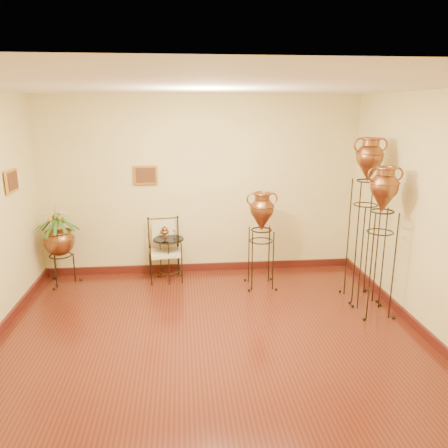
{
  "coord_description": "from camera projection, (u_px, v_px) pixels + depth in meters",
  "views": [
    {
      "loc": [
        -0.3,
        -4.3,
        2.6
      ],
      "look_at": [
        0.25,
        1.3,
        1.1
      ],
      "focal_mm": 35.0,
      "sensor_mm": 36.0,
      "label": 1
    }
  ],
  "objects": [
    {
      "name": "ground",
      "position": [
        213.0,
        350.0,
        4.83
      ],
      "size": [
        5.0,
        5.0,
        0.0
      ],
      "primitive_type": "plane",
      "color": "#5A1C15",
      "rests_on": "ground"
    },
    {
      "name": "room_shell",
      "position": [
        211.0,
        197.0,
        4.4
      ],
      "size": [
        5.02,
        5.02,
        2.81
      ],
      "color": "beige",
      "rests_on": "ground"
    },
    {
      "name": "amphora_tall",
      "position": [
        364.0,
        219.0,
        5.9
      ],
      "size": [
        0.53,
        0.53,
        2.26
      ],
      "rotation": [
        0.0,
        0.0,
        0.21
      ],
      "color": "black",
      "rests_on": "ground"
    },
    {
      "name": "amphora_mid",
      "position": [
        379.0,
        241.0,
        5.47
      ],
      "size": [
        0.53,
        0.53,
        1.95
      ],
      "rotation": [
        0.0,
        0.0,
        0.25
      ],
      "color": "black",
      "rests_on": "ground"
    },
    {
      "name": "amphora_short",
      "position": [
        261.0,
        240.0,
        6.42
      ],
      "size": [
        0.59,
        0.59,
        1.46
      ],
      "rotation": [
        0.0,
        0.0,
        0.43
      ],
      "color": "black",
      "rests_on": "ground"
    },
    {
      "name": "planter_urn",
      "position": [
        59.0,
        238.0,
        6.52
      ],
      "size": [
        0.83,
        0.83,
        1.29
      ],
      "rotation": [
        0.0,
        0.0,
        -0.23
      ],
      "color": "black",
      "rests_on": "ground"
    },
    {
      "name": "armchair",
      "position": [
        165.0,
        250.0,
        6.73
      ],
      "size": [
        0.59,
        0.55,
        0.95
      ],
      "rotation": [
        0.0,
        0.0,
        0.12
      ],
      "color": "black",
      "rests_on": "ground"
    },
    {
      "name": "side_table",
      "position": [
        169.0,
        258.0,
        6.76
      ],
      "size": [
        0.59,
        0.59,
        0.84
      ],
      "rotation": [
        0.0,
        0.0,
        0.37
      ],
      "color": "black",
      "rests_on": "ground"
    }
  ]
}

